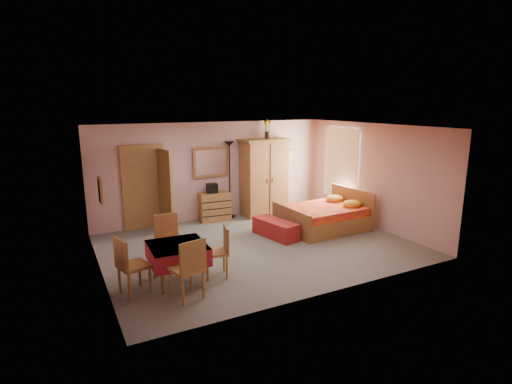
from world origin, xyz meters
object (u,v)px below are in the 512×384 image
wardrobe (264,177)px  chair_north (170,242)px  chair_east (216,252)px  dining_table (178,263)px  chair_west (134,265)px  bed (323,211)px  chest_of_drawers (215,207)px  bench (276,229)px  stereo (212,188)px  chair_south (187,268)px  wall_mirror (211,162)px  sunflower_vase (267,129)px  floor_lamp (230,180)px

wardrobe → chair_north: (-3.38, -2.44, -0.56)m
chair_north → chair_east: size_ratio=1.09×
dining_table → chair_west: chair_west is taller
bed → dining_table: bed is taller
chest_of_drawers → bench: size_ratio=0.67×
chest_of_drawers → dining_table: chest_of_drawers is taller
stereo → bed: bearing=-41.2°
chair_south → bed: bearing=12.0°
dining_table → chair_south: (-0.04, -0.62, 0.16)m
wall_mirror → dining_table: 4.13m
chair_south → chair_east: 0.93m
dining_table → bench: bearing=25.6°
sunflower_vase → bed: (0.52, -1.92, -1.92)m
stereo → bench: stereo is taller
chair_south → floor_lamp: bearing=44.4°
bed → chair_south: bearing=-156.5°
floor_lamp → chair_north: (-2.41, -2.62, -0.54)m
wall_mirror → dining_table: bearing=-121.9°
bed → bench: bed is taller
wardrobe → chair_east: 4.25m
wardrobe → dining_table: wardrobe is taller
wardrobe → bed: (0.66, -1.82, -0.60)m
sunflower_vase → chair_west: (-4.34, -3.31, -1.89)m
chest_of_drawers → floor_lamp: 0.83m
dining_table → chair_west: 0.77m
wall_mirror → floor_lamp: (0.49, -0.10, -0.51)m
bed → chair_west: (-4.85, -1.38, 0.03)m
dining_table → chair_west: size_ratio=0.97×
wall_mirror → dining_table: (-1.97, -3.43, -1.20)m
wall_mirror → floor_lamp: size_ratio=0.48×
chest_of_drawers → chair_south: chair_south is taller
wardrobe → chair_south: size_ratio=2.08×
chest_of_drawers → bench: 2.06m
stereo → chair_east: 3.53m
chest_of_drawers → chair_east: bearing=-106.5°
dining_table → wall_mirror: bearing=60.1°
sunflower_vase → bed: 2.77m
chair_south → chair_east: bearing=24.8°
bench → chair_east: chair_east is taller
wardrobe → chair_east: wardrobe is taller
wall_mirror → bed: size_ratio=0.50×
chest_of_drawers → dining_table: bearing=-116.6°
sunflower_vase → chair_north: sunflower_vase is taller
chest_of_drawers → bench: bearing=-63.3°
floor_lamp → chair_east: 3.86m
stereo → bench: 2.20m
chair_south → bench: bearing=21.7°
wall_mirror → chest_of_drawers: bearing=-91.9°
bed → chest_of_drawers: bearing=136.5°
bed → chair_south: size_ratio=1.97×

